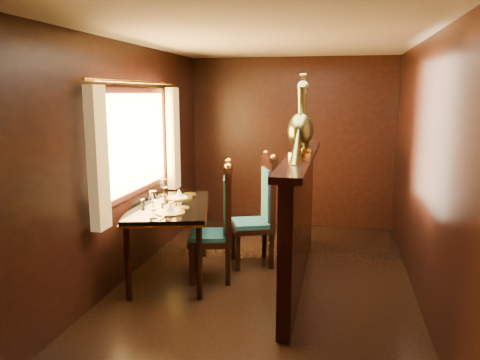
# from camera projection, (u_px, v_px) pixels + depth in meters

# --- Properties ---
(ground) EXTENTS (5.00, 5.00, 0.00)m
(ground) POSITION_uv_depth(u_px,v_px,m) (263.00, 289.00, 4.79)
(ground) COLOR black
(ground) RESTS_ON ground
(room_shell) EXTENTS (3.04, 5.04, 2.52)m
(room_shell) POSITION_uv_depth(u_px,v_px,m) (256.00, 135.00, 4.53)
(room_shell) COLOR black
(room_shell) RESTS_ON ground
(partition) EXTENTS (0.26, 2.70, 1.36)m
(partition) POSITION_uv_depth(u_px,v_px,m) (299.00, 216.00, 4.88)
(partition) COLOR black
(partition) RESTS_ON ground
(dining_table) EXTENTS (1.14, 1.52, 1.00)m
(dining_table) POSITION_uv_depth(u_px,v_px,m) (169.00, 211.00, 5.01)
(dining_table) COLOR black
(dining_table) RESTS_ON ground
(chair_left) EXTENTS (0.56, 0.57, 1.29)m
(chair_left) POSITION_uv_depth(u_px,v_px,m) (221.00, 218.00, 4.96)
(chair_left) COLOR black
(chair_left) RESTS_ON ground
(chair_right) EXTENTS (0.62, 0.63, 1.32)m
(chair_right) POSITION_uv_depth(u_px,v_px,m) (262.00, 207.00, 5.41)
(chair_right) COLOR black
(chair_right) RESTS_ON ground
(peacock_left) EXTENTS (0.26, 0.68, 0.81)m
(peacock_left) POSITION_uv_depth(u_px,v_px,m) (301.00, 115.00, 4.56)
(peacock_left) COLOR #184932
(peacock_left) RESTS_ON partition
(peacock_right) EXTENTS (0.23, 0.62, 0.74)m
(peacock_right) POSITION_uv_depth(u_px,v_px,m) (304.00, 117.00, 4.94)
(peacock_right) COLOR #184932
(peacock_right) RESTS_ON partition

